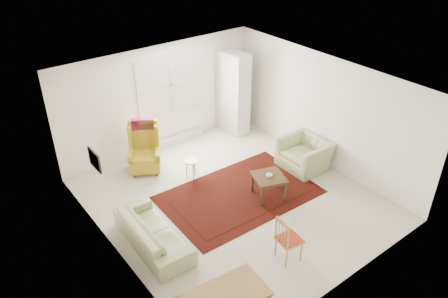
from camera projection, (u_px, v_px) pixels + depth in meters
room at (228, 141)px, 8.34m from camera, size 5.04×5.54×2.51m
rug at (239, 194)px, 8.96m from camera, size 3.17×2.09×0.03m
sofa at (153, 228)px, 7.54m from camera, size 0.77×1.84×0.73m
armchair at (305, 151)px, 9.68m from camera, size 0.93×1.06×0.81m
wingback_chair at (144, 148)px, 9.45m from camera, size 0.92×0.94×1.14m
coffee_table at (268, 186)px, 8.82m from camera, size 0.76×0.76×0.49m
stool at (192, 168)px, 9.43m from camera, size 0.39×0.39×0.43m
cabinet at (233, 93)px, 10.88m from camera, size 0.52×0.87×2.08m
desk_chair at (289, 239)px, 7.21m from camera, size 0.43×0.43×0.86m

